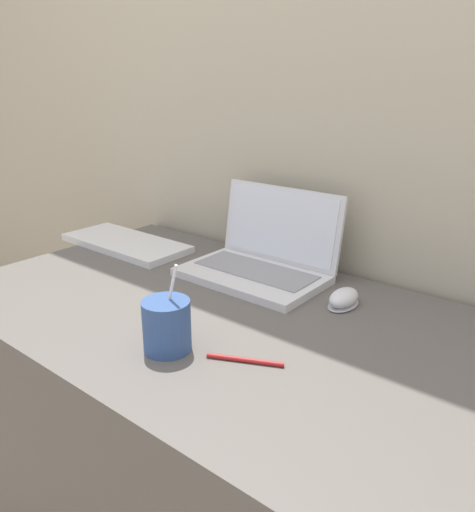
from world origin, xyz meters
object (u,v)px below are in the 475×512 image
Objects in this scene: laptop at (262,257)px; pen at (245,360)px; computer_mouse at (344,299)px; drink_cup at (167,324)px; external_keyboard at (126,243)px.

laptop reaches higher than pen.
computer_mouse is 0.74× the size of pen.
laptop is at bearing 171.70° from computer_mouse.
computer_mouse is at bearing 66.57° from drink_cup.
drink_cup is at bearing -158.68° from pen.
pen is at bearing -94.20° from computer_mouse.
laptop is at bearing 102.21° from drink_cup.
drink_cup is 0.42m from computer_mouse.
drink_cup is 0.16m from pen.
external_keyboard is (-0.46, -0.07, -0.04)m from laptop.
computer_mouse reaches higher than external_keyboard.
external_keyboard is (-0.72, -0.03, -0.01)m from computer_mouse.
pen is (0.69, -0.29, -0.01)m from external_keyboard.
pen is (-0.02, -0.33, -0.01)m from computer_mouse.
external_keyboard is 0.75m from pen.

